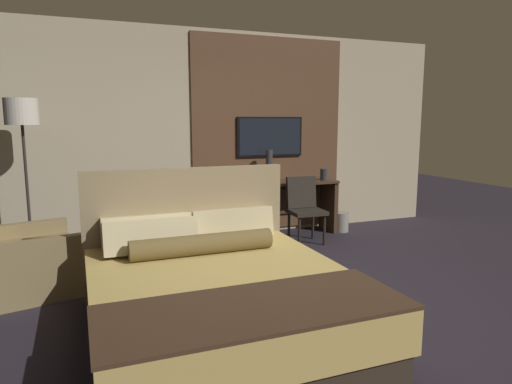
{
  "coord_description": "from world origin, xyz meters",
  "views": [
    {
      "loc": [
        -1.66,
        -3.44,
        1.61
      ],
      "look_at": [
        0.09,
        0.99,
        0.86
      ],
      "focal_mm": 32.0,
      "sensor_mm": 36.0,
      "label": 1
    }
  ],
  "objects_px": {
    "desk_chair": "(304,204)",
    "waste_bin": "(341,222)",
    "vase_tall": "(269,166)",
    "book": "(305,179)",
    "floor_lamp": "(22,126)",
    "vase_short": "(324,174)",
    "bed": "(216,293)",
    "tv": "(270,137)",
    "desk": "(275,199)",
    "armchair_by_window": "(27,263)"
  },
  "relations": [
    {
      "from": "desk",
      "to": "tv",
      "type": "relative_size",
      "value": 1.76
    },
    {
      "from": "tv",
      "to": "book",
      "type": "height_order",
      "value": "tv"
    },
    {
      "from": "vase_short",
      "to": "desk_chair",
      "type": "bearing_deg",
      "value": -144.13
    },
    {
      "from": "desk",
      "to": "bed",
      "type": "bearing_deg",
      "value": -122.16
    },
    {
      "from": "desk_chair",
      "to": "floor_lamp",
      "type": "relative_size",
      "value": 0.47
    },
    {
      "from": "vase_tall",
      "to": "desk",
      "type": "bearing_deg",
      "value": 2.36
    },
    {
      "from": "tv",
      "to": "book",
      "type": "bearing_deg",
      "value": -30.92
    },
    {
      "from": "vase_tall",
      "to": "book",
      "type": "relative_size",
      "value": 1.71
    },
    {
      "from": "armchair_by_window",
      "to": "bed",
      "type": "bearing_deg",
      "value": -149.37
    },
    {
      "from": "waste_bin",
      "to": "desk_chair",
      "type": "bearing_deg",
      "value": -159.02
    },
    {
      "from": "floor_lamp",
      "to": "waste_bin",
      "type": "height_order",
      "value": "floor_lamp"
    },
    {
      "from": "tv",
      "to": "bed",
      "type": "bearing_deg",
      "value": -120.3
    },
    {
      "from": "vase_tall",
      "to": "waste_bin",
      "type": "height_order",
      "value": "vase_tall"
    },
    {
      "from": "tv",
      "to": "vase_tall",
      "type": "xyz_separation_m",
      "value": [
        -0.09,
        -0.2,
        -0.39
      ]
    },
    {
      "from": "waste_bin",
      "to": "vase_short",
      "type": "bearing_deg",
      "value": 164.29
    },
    {
      "from": "vase_tall",
      "to": "waste_bin",
      "type": "relative_size",
      "value": 1.58
    },
    {
      "from": "floor_lamp",
      "to": "book",
      "type": "distance_m",
      "value": 3.61
    },
    {
      "from": "vase_tall",
      "to": "vase_short",
      "type": "distance_m",
      "value": 0.83
    },
    {
      "from": "vase_tall",
      "to": "tv",
      "type": "bearing_deg",
      "value": 64.67
    },
    {
      "from": "bed",
      "to": "floor_lamp",
      "type": "distance_m",
      "value": 3.0
    },
    {
      "from": "desk",
      "to": "floor_lamp",
      "type": "bearing_deg",
      "value": -174.7
    },
    {
      "from": "floor_lamp",
      "to": "book",
      "type": "height_order",
      "value": "floor_lamp"
    },
    {
      "from": "desk_chair",
      "to": "bed",
      "type": "bearing_deg",
      "value": -128.15
    },
    {
      "from": "bed",
      "to": "desk_chair",
      "type": "relative_size",
      "value": 2.5
    },
    {
      "from": "desk",
      "to": "waste_bin",
      "type": "relative_size",
      "value": 6.2
    },
    {
      "from": "tv",
      "to": "floor_lamp",
      "type": "xyz_separation_m",
      "value": [
        -3.08,
        -0.48,
        0.17
      ]
    },
    {
      "from": "vase_tall",
      "to": "floor_lamp",
      "type": "bearing_deg",
      "value": -174.61
    },
    {
      "from": "armchair_by_window",
      "to": "vase_tall",
      "type": "height_order",
      "value": "vase_tall"
    },
    {
      "from": "desk_chair",
      "to": "armchair_by_window",
      "type": "xyz_separation_m",
      "value": [
        -3.26,
        -0.67,
        -0.23
      ]
    },
    {
      "from": "desk_chair",
      "to": "vase_tall",
      "type": "xyz_separation_m",
      "value": [
        -0.31,
        0.46,
        0.48
      ]
    },
    {
      "from": "book",
      "to": "tv",
      "type": "bearing_deg",
      "value": 149.08
    },
    {
      "from": "bed",
      "to": "waste_bin",
      "type": "height_order",
      "value": "bed"
    },
    {
      "from": "vase_short",
      "to": "waste_bin",
      "type": "bearing_deg",
      "value": -15.71
    },
    {
      "from": "tv",
      "to": "floor_lamp",
      "type": "distance_m",
      "value": 3.12
    },
    {
      "from": "desk",
      "to": "vase_tall",
      "type": "bearing_deg",
      "value": -177.64
    },
    {
      "from": "floor_lamp",
      "to": "vase_tall",
      "type": "xyz_separation_m",
      "value": [
        2.99,
        0.28,
        -0.56
      ]
    },
    {
      "from": "bed",
      "to": "desk_chair",
      "type": "xyz_separation_m",
      "value": [
        1.85,
        2.13,
        0.2
      ]
    },
    {
      "from": "desk",
      "to": "vase_short",
      "type": "height_order",
      "value": "vase_short"
    },
    {
      "from": "armchair_by_window",
      "to": "book",
      "type": "xyz_separation_m",
      "value": [
        3.49,
        1.07,
        0.5
      ]
    },
    {
      "from": "bed",
      "to": "desk",
      "type": "height_order",
      "value": "bed"
    },
    {
      "from": "desk_chair",
      "to": "waste_bin",
      "type": "relative_size",
      "value": 3.09
    },
    {
      "from": "tv",
      "to": "vase_short",
      "type": "height_order",
      "value": "tv"
    },
    {
      "from": "vase_tall",
      "to": "bed",
      "type": "bearing_deg",
      "value": -120.67
    },
    {
      "from": "vase_tall",
      "to": "waste_bin",
      "type": "xyz_separation_m",
      "value": [
        1.07,
        -0.17,
        -0.84
      ]
    },
    {
      "from": "bed",
      "to": "vase_tall",
      "type": "bearing_deg",
      "value": 59.33
    },
    {
      "from": "tv",
      "to": "waste_bin",
      "type": "bearing_deg",
      "value": -20.83
    },
    {
      "from": "tv",
      "to": "armchair_by_window",
      "type": "relative_size",
      "value": 0.93
    },
    {
      "from": "floor_lamp",
      "to": "tv",
      "type": "bearing_deg",
      "value": 8.9
    },
    {
      "from": "bed",
      "to": "desk",
      "type": "relative_size",
      "value": 1.25
    },
    {
      "from": "desk",
      "to": "desk_chair",
      "type": "distance_m",
      "value": 0.51
    }
  ]
}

